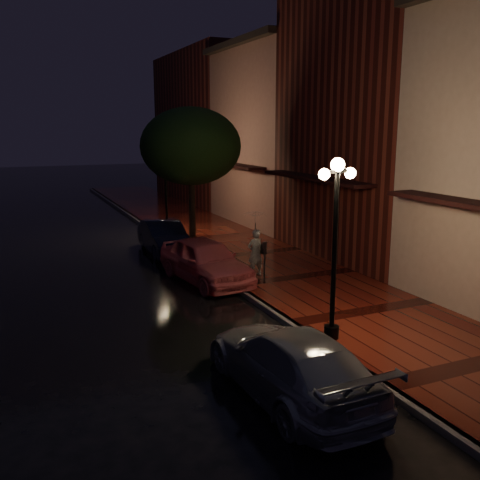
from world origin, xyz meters
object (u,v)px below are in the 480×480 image
pink_car (206,260)px  woman_with_umbrella (255,233)px  navy_car (164,238)px  silver_car (290,363)px  streetlamp_near (335,238)px  parking_meter (264,258)px  streetlamp_far (166,182)px  street_tree (191,149)px

pink_car → woman_with_umbrella: woman_with_umbrella is taller
navy_car → silver_car: silver_car is taller
streetlamp_near → silver_car: streetlamp_near is taller
pink_car → silver_car: 8.06m
streetlamp_near → navy_car: bearing=95.7°
streetlamp_near → parking_meter: 5.24m
silver_car → woman_with_umbrella: bearing=-112.0°
streetlamp_near → streetlamp_far: bearing=90.0°
street_tree → navy_car: (-1.33, -0.27, -3.57)m
pink_car → woman_with_umbrella: 1.92m
navy_car → silver_car: bearing=-93.3°
street_tree → navy_car: size_ratio=1.42×
streetlamp_far → pink_car: streetlamp_far is taller
street_tree → parking_meter: (0.39, -6.05, -3.29)m
streetlamp_near → streetlamp_far: size_ratio=1.00×
parking_meter → woman_with_umbrella: bearing=62.9°
street_tree → silver_car: street_tree is taller
street_tree → pink_car: street_tree is taller
streetlamp_far → streetlamp_near: bearing=-90.0°
street_tree → navy_car: 3.82m
streetlamp_far → silver_car: (-2.15, -15.81, -1.93)m
woman_with_umbrella → streetlamp_far: bearing=-94.8°
streetlamp_near → street_tree: 11.12m
pink_car → woman_with_umbrella: (1.65, -0.43, 0.89)m
silver_car → parking_meter: 7.31m
pink_car → streetlamp_near: bearing=-89.0°
street_tree → streetlamp_far: bearing=94.9°
streetlamp_near → silver_car: 3.41m
silver_car → woman_with_umbrella: woman_with_umbrella is taller
pink_car → woman_with_umbrella: bearing=-22.3°
streetlamp_near → navy_car: streetlamp_near is taller
street_tree → pink_car: (-1.21, -4.83, -3.50)m
streetlamp_far → parking_meter: size_ratio=3.24×
silver_car → woman_with_umbrella: 8.11m
navy_car → woman_with_umbrella: woman_with_umbrella is taller
silver_car → woman_with_umbrella: size_ratio=2.07×
woman_with_umbrella → street_tree: bearing=-94.9°
pink_car → silver_car: pink_car is taller
pink_car → parking_meter: pink_car is taller
streetlamp_far → parking_meter: (0.65, -9.06, -1.64)m
streetlamp_far → pink_car: 8.12m
silver_car → pink_car: bearing=-99.9°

